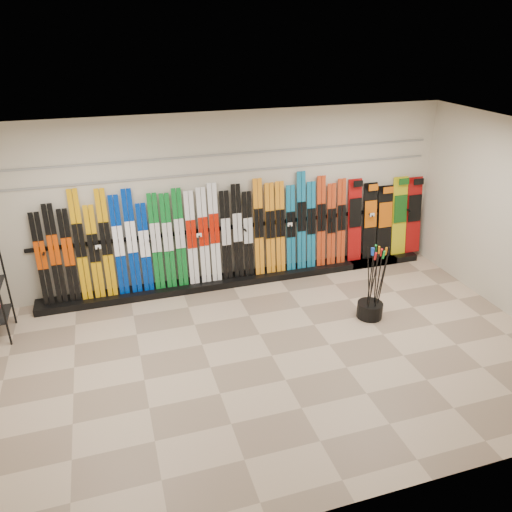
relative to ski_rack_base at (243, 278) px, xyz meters
name	(u,v)px	position (x,y,z in m)	size (l,w,h in m)	color
floor	(272,356)	(-0.22, -2.28, -0.06)	(8.00, 8.00, 0.00)	#88715D
back_wall	(226,200)	(-0.22, 0.22, 1.44)	(8.00, 8.00, 0.00)	beige
ceiling	(275,144)	(-0.22, -2.28, 2.94)	(8.00, 8.00, 0.00)	silver
ski_rack_base	(243,278)	(0.00, 0.00, 0.00)	(8.00, 0.40, 0.12)	black
skis	(203,237)	(-0.68, 0.05, 0.89)	(5.38, 0.23, 1.84)	black
snowboards	(386,219)	(2.89, 0.07, 0.80)	(1.57, 0.24, 1.56)	#990C0C
pole_bin	(370,310)	(1.60, -1.76, 0.07)	(0.40, 0.40, 0.25)	black
ski_poles	(375,283)	(1.63, -1.78, 0.55)	(0.34, 0.37, 1.18)	black
slatwall_rail_0	(225,172)	(-0.22, 0.20, 1.94)	(7.60, 0.02, 0.03)	gray
slatwall_rail_1	(225,154)	(-0.22, 0.20, 2.24)	(7.60, 0.02, 0.03)	gray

